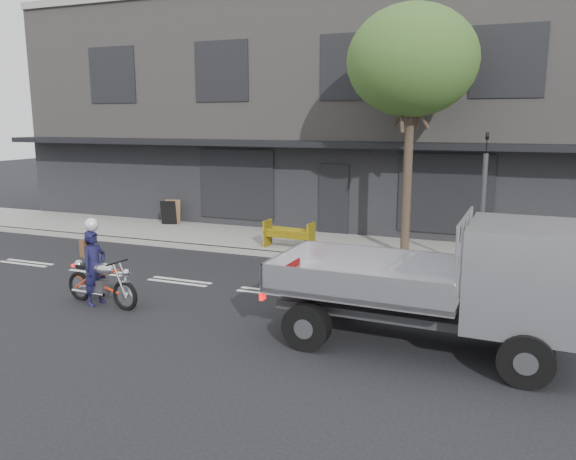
% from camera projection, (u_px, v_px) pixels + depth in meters
% --- Properties ---
extents(ground, '(80.00, 80.00, 0.00)m').
position_uv_depth(ground, '(272.00, 293.00, 12.53)').
color(ground, black).
rests_on(ground, ground).
extents(sidewalk, '(32.00, 3.20, 0.15)m').
position_uv_depth(sidewalk, '(333.00, 246.00, 16.80)').
color(sidewalk, gray).
rests_on(sidewalk, ground).
extents(kerb, '(32.00, 0.20, 0.15)m').
position_uv_depth(kerb, '(316.00, 258.00, 15.34)').
color(kerb, gray).
rests_on(kerb, ground).
extents(building_main, '(26.00, 10.00, 8.00)m').
position_uv_depth(building_main, '(384.00, 115.00, 22.07)').
color(building_main, slate).
rests_on(building_main, ground).
extents(street_tree, '(3.40, 3.40, 6.74)m').
position_uv_depth(street_tree, '(412.00, 62.00, 14.55)').
color(street_tree, '#382B21').
rests_on(street_tree, ground).
extents(traffic_light_pole, '(0.12, 0.12, 3.50)m').
position_uv_depth(traffic_light_pole, '(482.00, 209.00, 13.75)').
color(traffic_light_pole, '#2D2D30').
rests_on(traffic_light_pole, ground).
extents(motorcycle, '(1.95, 0.57, 1.01)m').
position_uv_depth(motorcycle, '(101.00, 281.00, 11.62)').
color(motorcycle, black).
rests_on(motorcycle, ground).
extents(rider, '(0.45, 0.61, 1.57)m').
position_uv_depth(rider, '(95.00, 268.00, 11.62)').
color(rider, '#131334').
rests_on(rider, ground).
extents(flatbed_ute, '(5.09, 2.23, 2.33)m').
position_uv_depth(flatbed_ute, '(496.00, 278.00, 8.90)').
color(flatbed_ute, black).
rests_on(flatbed_ute, ground).
extents(construction_barrier, '(1.50, 0.72, 0.81)m').
position_uv_depth(construction_barrier, '(286.00, 235.00, 15.99)').
color(construction_barrier, yellow).
rests_on(construction_barrier, sidewalk).
extents(sandwich_board, '(0.62, 0.50, 0.86)m').
position_uv_depth(sandwich_board, '(168.00, 213.00, 19.78)').
color(sandwich_board, black).
rests_on(sandwich_board, sidewalk).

